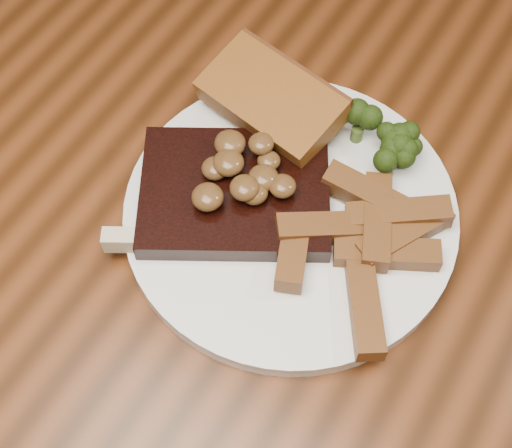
% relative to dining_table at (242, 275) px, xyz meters
% --- Properties ---
extents(ground, '(4.50, 4.50, 0.00)m').
position_rel_dining_table_xyz_m(ground, '(0.00, 0.00, -0.66)').
color(ground, '#351F0C').
rests_on(ground, ground).
extents(dining_table, '(1.60, 0.90, 0.75)m').
position_rel_dining_table_xyz_m(dining_table, '(0.00, 0.00, 0.00)').
color(dining_table, '#542810').
rests_on(dining_table, ground).
extents(plate, '(0.28, 0.28, 0.01)m').
position_rel_dining_table_xyz_m(plate, '(0.03, 0.03, 0.10)').
color(plate, white).
rests_on(plate, dining_table).
extents(steak, '(0.20, 0.18, 0.02)m').
position_rel_dining_table_xyz_m(steak, '(-0.01, 0.02, 0.12)').
color(steak, black).
rests_on(steak, plate).
extents(steak_bone, '(0.14, 0.09, 0.02)m').
position_rel_dining_table_xyz_m(steak_bone, '(-0.01, -0.04, 0.11)').
color(steak_bone, '#BCB291').
rests_on(steak_bone, plate).
extents(mushroom_pile, '(0.07, 0.07, 0.03)m').
position_rel_dining_table_xyz_m(mushroom_pile, '(-0.01, 0.02, 0.14)').
color(mushroom_pile, brown).
rests_on(mushroom_pile, steak).
extents(garlic_bread, '(0.13, 0.09, 0.03)m').
position_rel_dining_table_xyz_m(garlic_bread, '(-0.03, 0.10, 0.12)').
color(garlic_bread, brown).
rests_on(garlic_bread, plate).
extents(potato_wedges, '(0.11, 0.11, 0.02)m').
position_rel_dining_table_xyz_m(potato_wedges, '(0.10, 0.02, 0.12)').
color(potato_wedges, brown).
rests_on(potato_wedges, plate).
extents(broccoli_cluster, '(0.06, 0.06, 0.04)m').
position_rel_dining_table_xyz_m(broccoli_cluster, '(0.07, 0.12, 0.12)').
color(broccoli_cluster, '#22370C').
rests_on(broccoli_cluster, plate).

